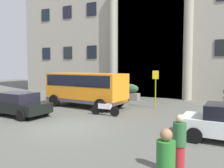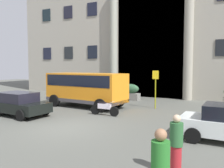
# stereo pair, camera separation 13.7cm
# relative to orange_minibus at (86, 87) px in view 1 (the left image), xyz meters

# --- Properties ---
(ground_plane) EXTENTS (80.00, 64.00, 0.12)m
(ground_plane) POSITION_rel_orange_minibus_xyz_m (2.48, -5.50, -1.58)
(ground_plane) COLOR #585952
(office_building_facade) EXTENTS (32.44, 9.66, 21.05)m
(office_building_facade) POSITION_rel_orange_minibus_xyz_m (2.48, 11.98, 8.99)
(office_building_facade) COLOR #A19B8D
(office_building_facade) RESTS_ON ground_plane
(orange_minibus) EXTENTS (6.30, 3.07, 2.52)m
(orange_minibus) POSITION_rel_orange_minibus_xyz_m (0.00, 0.00, 0.00)
(orange_minibus) COLOR orange
(orange_minibus) RESTS_ON ground_plane
(bus_stop_sign) EXTENTS (0.44, 0.08, 2.73)m
(bus_stop_sign) POSITION_rel_orange_minibus_xyz_m (4.83, 1.63, 0.16)
(bus_stop_sign) COLOR #959612
(bus_stop_sign) RESTS_ON ground_plane
(hedge_planter_entrance_right) EXTENTS (1.75, 0.88, 1.37)m
(hedge_planter_entrance_right) POSITION_rel_orange_minibus_xyz_m (-1.90, 4.67, -0.86)
(hedge_planter_entrance_right) COLOR slate
(hedge_planter_entrance_right) RESTS_ON ground_plane
(hedge_planter_far_east) EXTENTS (1.76, 0.86, 1.46)m
(hedge_planter_far_east) POSITION_rel_orange_minibus_xyz_m (1.53, 4.87, -0.82)
(hedge_planter_far_east) COLOR gray
(hedge_planter_far_east) RESTS_ON ground_plane
(parked_coupe_end) EXTENTS (4.33, 2.24, 1.44)m
(parked_coupe_end) POSITION_rel_orange_minibus_xyz_m (-2.08, -4.51, -0.79)
(parked_coupe_end) COLOR black
(parked_coupe_end) RESTS_ON ground_plane
(motorcycle_far_end) EXTENTS (1.93, 0.55, 0.89)m
(motorcycle_far_end) POSITION_rel_orange_minibus_xyz_m (2.67, -2.10, -1.07)
(motorcycle_far_end) COLOR black
(motorcycle_far_end) RESTS_ON ground_plane
(pedestrian_child_trailing) EXTENTS (0.36, 0.36, 1.70)m
(pedestrian_child_trailing) POSITION_rel_orange_minibus_xyz_m (8.27, -8.19, -0.67)
(pedestrian_child_trailing) COLOR #A82127
(pedestrian_child_trailing) RESTS_ON ground_plane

